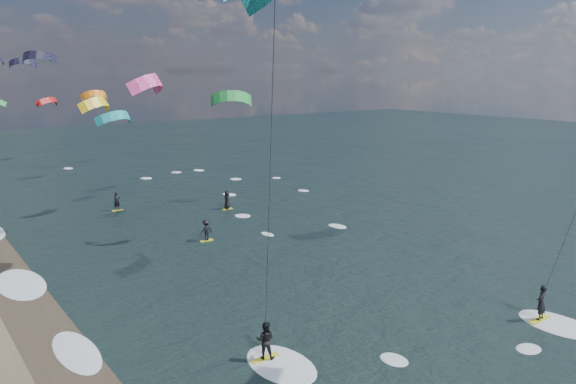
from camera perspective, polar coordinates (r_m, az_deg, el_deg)
kitesurfer_near_b at (r=18.96m, az=-1.32°, el=6.59°), size 7.05×9.33×16.75m
far_kitesurfers at (r=50.03m, az=-9.31°, el=-2.07°), size 9.88×14.39×1.81m
bg_kite_field at (r=68.67m, az=-22.01°, el=10.20°), size 11.76×70.05×7.58m
shoreline_surf at (r=29.38m, az=-19.65°, el=-14.97°), size 2.40×79.40×0.11m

